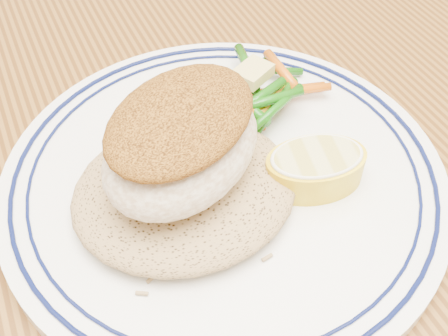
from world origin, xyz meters
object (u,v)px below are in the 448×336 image
dining_table (266,259)px  fish_fillet (182,140)px  rice_pilaf (185,186)px  vegetable_pile (253,92)px  lemon_wedge (315,167)px  plate (224,179)px

dining_table → fish_fillet: bearing=178.6°
rice_pilaf → fish_fillet: 0.04m
vegetable_pile → fish_fillet: bearing=-142.9°
dining_table → rice_pilaf: (-0.07, -0.00, 0.13)m
fish_fillet → lemon_wedge: fish_fillet is taller
dining_table → fish_fillet: fish_fillet is taller
lemon_wedge → fish_fillet: bearing=163.2°
rice_pilaf → plate: bearing=19.1°
rice_pilaf → fish_fillet: fish_fillet is taller
plate → vegetable_pile: (0.05, 0.05, 0.02)m
fish_fillet → lemon_wedge: 0.09m
vegetable_pile → plate: bearing=-132.5°
fish_fillet → vegetable_pile: bearing=37.1°
plate → lemon_wedge: bearing=-32.0°
dining_table → lemon_wedge: 0.13m
rice_pilaf → vegetable_pile: bearing=38.4°
vegetable_pile → lemon_wedge: (0.00, -0.08, 0.00)m
rice_pilaf → lemon_wedge: (0.08, -0.02, 0.00)m
dining_table → vegetable_pile: size_ratio=13.17×
dining_table → plate: (-0.03, 0.01, 0.11)m
rice_pilaf → lemon_wedge: rice_pilaf is taller
plate → rice_pilaf: bearing=-160.9°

